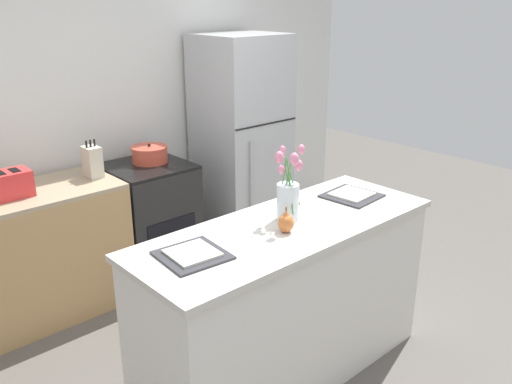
% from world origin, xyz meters
% --- Properties ---
extents(ground_plane, '(10.00, 10.00, 0.00)m').
position_xyz_m(ground_plane, '(0.00, 0.00, 0.00)').
color(ground_plane, '#59544F').
extents(back_wall, '(5.20, 0.08, 2.70)m').
position_xyz_m(back_wall, '(0.00, 2.00, 1.35)').
color(back_wall, silver).
rests_on(back_wall, ground_plane).
extents(kitchen_island, '(1.80, 0.66, 0.96)m').
position_xyz_m(kitchen_island, '(0.00, 0.00, 0.48)').
color(kitchen_island, silver).
rests_on(kitchen_island, ground_plane).
extents(stove_range, '(0.60, 0.61, 0.91)m').
position_xyz_m(stove_range, '(0.10, 1.60, 0.45)').
color(stove_range, black).
rests_on(stove_range, ground_plane).
extents(refrigerator, '(0.68, 0.67, 1.83)m').
position_xyz_m(refrigerator, '(1.05, 1.60, 0.91)').
color(refrigerator, '#B7BABC').
rests_on(refrigerator, ground_plane).
extents(flower_vase, '(0.18, 0.19, 0.41)m').
position_xyz_m(flower_vase, '(0.05, 0.05, 1.10)').
color(flower_vase, silver).
rests_on(flower_vase, kitchen_island).
extents(pear_figurine, '(0.09, 0.09, 0.14)m').
position_xyz_m(pear_figurine, '(-0.07, -0.06, 1.02)').
color(pear_figurine, '#C66B33').
rests_on(pear_figurine, kitchen_island).
extents(plate_setting_left, '(0.32, 0.32, 0.02)m').
position_xyz_m(plate_setting_left, '(-0.60, 0.04, 0.97)').
color(plate_setting_left, '#333338').
rests_on(plate_setting_left, kitchen_island).
extents(plate_setting_right, '(0.32, 0.32, 0.02)m').
position_xyz_m(plate_setting_right, '(0.60, 0.04, 0.97)').
color(plate_setting_right, '#333338').
rests_on(plate_setting_right, kitchen_island).
extents(toaster, '(0.28, 0.18, 0.17)m').
position_xyz_m(toaster, '(-0.91, 1.58, 1.00)').
color(toaster, red).
rests_on(toaster, back_counter).
extents(cooking_pot, '(0.28, 0.28, 0.15)m').
position_xyz_m(cooking_pot, '(0.16, 1.64, 0.97)').
color(cooking_pot, '#CC4C38').
rests_on(cooking_pot, stove_range).
extents(knife_block, '(0.10, 0.14, 0.27)m').
position_xyz_m(knife_block, '(-0.33, 1.60, 1.02)').
color(knife_block, beige).
rests_on(knife_block, back_counter).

